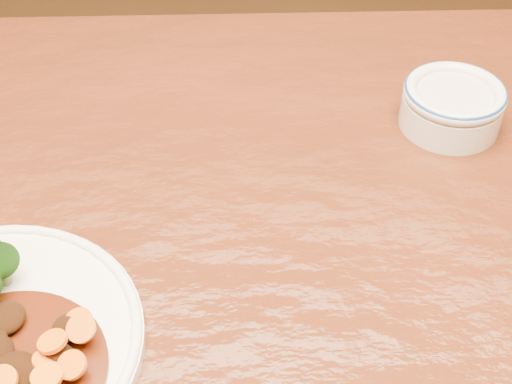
{
  "coord_description": "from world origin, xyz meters",
  "views": [
    {
      "loc": [
        -0.02,
        -0.39,
        1.22
      ],
      "look_at": [
        -0.01,
        0.09,
        0.77
      ],
      "focal_mm": 50.0,
      "sensor_mm": 36.0,
      "label": 1
    }
  ],
  "objects": [
    {
      "name": "dining_table",
      "position": [
        0.0,
        0.0,
        0.67
      ],
      "size": [
        1.52,
        0.94,
        0.75
      ],
      "rotation": [
        0.0,
        0.0,
        0.02
      ],
      "color": "#4F1D0D",
      "rests_on": "ground"
    },
    {
      "name": "mince_stew",
      "position": [
        -0.2,
        -0.1,
        0.77
      ],
      "size": [
        0.15,
        0.15,
        0.03
      ],
      "color": "#441307",
      "rests_on": "dinner_plate"
    },
    {
      "name": "dip_bowl",
      "position": [
        0.19,
        0.21,
        0.78
      ],
      "size": [
        0.11,
        0.11,
        0.05
      ],
      "rotation": [
        0.0,
        0.0,
        -0.37
      ],
      "color": "silver",
      "rests_on": "dining_table"
    }
  ]
}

